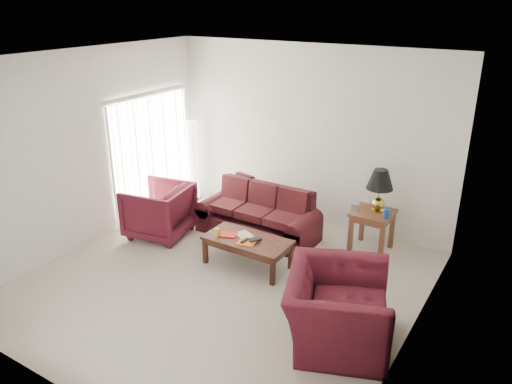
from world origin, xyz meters
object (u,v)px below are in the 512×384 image
floor_lamp (193,160)px  armchair_right (337,308)px  armchair_left (159,210)px  coffee_table (248,252)px  sofa (258,213)px  end_table (372,231)px

floor_lamp → armchair_right: bearing=-31.8°
floor_lamp → armchair_left: (0.52, -1.56, -0.34)m
floor_lamp → coffee_table: size_ratio=1.25×
armchair_right → coffee_table: 1.98m
armchair_left → floor_lamp: bearing=-172.1°
sofa → coffee_table: size_ratio=1.58×
floor_lamp → armchair_right: 4.79m
sofa → end_table: 1.82m
coffee_table → end_table: bearing=66.6°
armchair_right → coffee_table: armchair_right is taller
sofa → floor_lamp: (-1.90, 0.73, 0.37)m
floor_lamp → coffee_table: (2.29, -1.64, -0.56)m
end_table → armchair_right: armchair_right is taller
sofa → end_table: size_ratio=3.04×
end_table → sofa: bearing=-164.0°
floor_lamp → armchair_left: floor_lamp is taller
armchair_left → end_table: bearing=102.5°
sofa → armchair_right: (2.16, -1.79, 0.01)m
floor_lamp → end_table: bearing=-3.6°
armchair_left → coffee_table: bearing=76.7°
end_table → floor_lamp: (-3.64, 0.23, 0.45)m
armchair_left → armchair_right: armchair_left is taller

